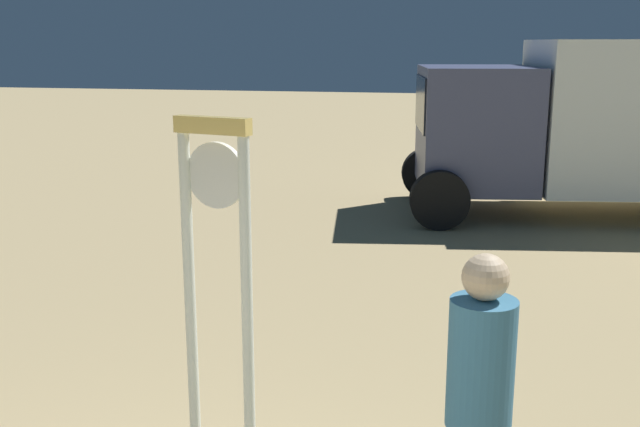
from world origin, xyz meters
TOP-DOWN VIEW (x-y plane):
  - standing_clock at (-0.17, 2.32)m, footprint 0.50×0.19m
  - person_near_clock at (1.42, 1.77)m, footprint 0.34×0.34m
  - box_truck_near at (3.84, 10.88)m, footprint 7.18×3.49m

SIDE VIEW (x-z plane):
  - person_near_clock at x=1.42m, z-range 0.10..1.87m
  - standing_clock at x=-0.17m, z-range 0.27..2.61m
  - box_truck_near at x=3.84m, z-range 0.15..2.96m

